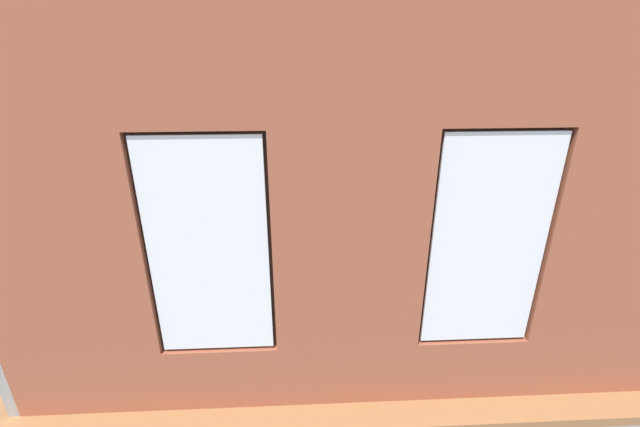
{
  "coord_description": "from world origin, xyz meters",
  "views": [
    {
      "loc": [
        0.4,
        5.62,
        3.23
      ],
      "look_at": [
        0.13,
        0.4,
        0.99
      ],
      "focal_mm": 24.0,
      "sensor_mm": 36.0,
      "label": 1
    }
  ],
  "objects_px": {
    "potted_plant_foreground_right": "(187,179)",
    "candle_jar": "(297,228)",
    "potted_plant_near_tv": "(142,285)",
    "coffee_table": "(297,235)",
    "couch_by_window": "(280,327)",
    "remote_silver": "(323,226)",
    "tv_flatscreen": "(122,230)",
    "cup_ceramic": "(286,227)",
    "table_plant_small": "(305,229)",
    "media_console": "(130,268)",
    "potted_plant_corner_far_left": "(578,311)",
    "couch_left": "(488,242)",
    "potted_plant_corner_near_left": "(456,164)"
  },
  "relations": [
    {
      "from": "potted_plant_foreground_right",
      "to": "couch_by_window",
      "type": "bearing_deg",
      "value": 115.39
    },
    {
      "from": "potted_plant_foreground_right",
      "to": "coffee_table",
      "type": "bearing_deg",
      "value": 139.59
    },
    {
      "from": "potted_plant_foreground_right",
      "to": "candle_jar",
      "type": "bearing_deg",
      "value": 139.59
    },
    {
      "from": "couch_by_window",
      "to": "potted_plant_foreground_right",
      "type": "height_order",
      "value": "potted_plant_foreground_right"
    },
    {
      "from": "couch_by_window",
      "to": "remote_silver",
      "type": "bearing_deg",
      "value": -104.66
    },
    {
      "from": "couch_by_window",
      "to": "coffee_table",
      "type": "bearing_deg",
      "value": -95.19
    },
    {
      "from": "remote_silver",
      "to": "media_console",
      "type": "height_order",
      "value": "media_console"
    },
    {
      "from": "media_console",
      "to": "potted_plant_corner_far_left",
      "type": "xyz_separation_m",
      "value": [
        -5.27,
        1.58,
        0.25
      ]
    },
    {
      "from": "table_plant_small",
      "to": "potted_plant_corner_near_left",
      "type": "xyz_separation_m",
      "value": [
        -2.87,
        -1.86,
        0.39
      ]
    },
    {
      "from": "remote_silver",
      "to": "cup_ceramic",
      "type": "bearing_deg",
      "value": 154.51
    },
    {
      "from": "candle_jar",
      "to": "tv_flatscreen",
      "type": "relative_size",
      "value": 0.1
    },
    {
      "from": "couch_left",
      "to": "tv_flatscreen",
      "type": "relative_size",
      "value": 2.06
    },
    {
      "from": "tv_flatscreen",
      "to": "potted_plant_corner_far_left",
      "type": "distance_m",
      "value": 5.51
    },
    {
      "from": "media_console",
      "to": "tv_flatscreen",
      "type": "bearing_deg",
      "value": -90.0
    },
    {
      "from": "remote_silver",
      "to": "tv_flatscreen",
      "type": "relative_size",
      "value": 0.17
    },
    {
      "from": "remote_silver",
      "to": "couch_left",
      "type": "bearing_deg",
      "value": -38.97
    },
    {
      "from": "couch_left",
      "to": "remote_silver",
      "type": "xyz_separation_m",
      "value": [
        2.43,
        -0.41,
        0.13
      ]
    },
    {
      "from": "coffee_table",
      "to": "table_plant_small",
      "type": "height_order",
      "value": "table_plant_small"
    },
    {
      "from": "cup_ceramic",
      "to": "potted_plant_corner_near_left",
      "type": "height_order",
      "value": "potted_plant_corner_near_left"
    },
    {
      "from": "tv_flatscreen",
      "to": "potted_plant_corner_far_left",
      "type": "xyz_separation_m",
      "value": [
        -5.27,
        1.58,
        -0.33
      ]
    },
    {
      "from": "cup_ceramic",
      "to": "potted_plant_near_tv",
      "type": "relative_size",
      "value": 0.06
    },
    {
      "from": "tv_flatscreen",
      "to": "cup_ceramic",
      "type": "bearing_deg",
      "value": -161.33
    },
    {
      "from": "couch_left",
      "to": "remote_silver",
      "type": "bearing_deg",
      "value": -98.11
    },
    {
      "from": "couch_by_window",
      "to": "candle_jar",
      "type": "relative_size",
      "value": 17.91
    },
    {
      "from": "candle_jar",
      "to": "potted_plant_foreground_right",
      "type": "xyz_separation_m",
      "value": [
        1.99,
        -1.69,
        0.24
      ]
    },
    {
      "from": "couch_by_window",
      "to": "couch_left",
      "type": "height_order",
      "value": "same"
    },
    {
      "from": "potted_plant_near_tv",
      "to": "potted_plant_foreground_right",
      "type": "relative_size",
      "value": 0.92
    },
    {
      "from": "coffee_table",
      "to": "cup_ceramic",
      "type": "xyz_separation_m",
      "value": [
        0.18,
        -0.1,
        0.09
      ]
    },
    {
      "from": "table_plant_small",
      "to": "potted_plant_foreground_right",
      "type": "relative_size",
      "value": 0.12
    },
    {
      "from": "cup_ceramic",
      "to": "candle_jar",
      "type": "xyz_separation_m",
      "value": [
        -0.18,
        0.1,
        0.01
      ]
    },
    {
      "from": "potted_plant_near_tv",
      "to": "potted_plant_corner_far_left",
      "type": "distance_m",
      "value": 4.76
    },
    {
      "from": "potted_plant_foreground_right",
      "to": "potted_plant_corner_far_left",
      "type": "xyz_separation_m",
      "value": [
        -4.97,
        3.89,
        -0.24
      ]
    },
    {
      "from": "coffee_table",
      "to": "remote_silver",
      "type": "xyz_separation_m",
      "value": [
        -0.39,
        -0.14,
        0.06
      ]
    },
    {
      "from": "candle_jar",
      "to": "potted_plant_near_tv",
      "type": "bearing_deg",
      "value": 42.74
    },
    {
      "from": "candle_jar",
      "to": "potted_plant_corner_far_left",
      "type": "bearing_deg",
      "value": 143.56
    },
    {
      "from": "couch_by_window",
      "to": "potted_plant_near_tv",
      "type": "bearing_deg",
      "value": -17.13
    },
    {
      "from": "couch_by_window",
      "to": "potted_plant_corner_far_left",
      "type": "bearing_deg",
      "value": 178.2
    },
    {
      "from": "remote_silver",
      "to": "potted_plant_corner_far_left",
      "type": "height_order",
      "value": "potted_plant_corner_far_left"
    },
    {
      "from": "remote_silver",
      "to": "potted_plant_near_tv",
      "type": "height_order",
      "value": "potted_plant_near_tv"
    },
    {
      "from": "couch_by_window",
      "to": "potted_plant_corner_far_left",
      "type": "relative_size",
      "value": 1.31
    },
    {
      "from": "potted_plant_foreground_right",
      "to": "tv_flatscreen",
      "type": "bearing_deg",
      "value": 82.62
    },
    {
      "from": "candle_jar",
      "to": "potted_plant_near_tv",
      "type": "xyz_separation_m",
      "value": [
        1.75,
        1.62,
        0.1
      ]
    },
    {
      "from": "coffee_table",
      "to": "potted_plant_corner_near_left",
      "type": "xyz_separation_m",
      "value": [
        -2.98,
        -1.74,
        0.54
      ]
    },
    {
      "from": "potted_plant_foreground_right",
      "to": "potted_plant_corner_far_left",
      "type": "bearing_deg",
      "value": 141.92
    },
    {
      "from": "potted_plant_corner_far_left",
      "to": "potted_plant_foreground_right",
      "type": "bearing_deg",
      "value": -38.08
    },
    {
      "from": "coffee_table",
      "to": "remote_silver",
      "type": "distance_m",
      "value": 0.42
    },
    {
      "from": "candle_jar",
      "to": "media_console",
      "type": "xyz_separation_m",
      "value": [
        2.29,
        0.62,
        -0.25
      ]
    },
    {
      "from": "couch_by_window",
      "to": "coffee_table",
      "type": "xyz_separation_m",
      "value": [
        -0.19,
        -2.1,
        0.06
      ]
    },
    {
      "from": "tv_flatscreen",
      "to": "potted_plant_near_tv",
      "type": "xyz_separation_m",
      "value": [
        -0.54,
        1.0,
        -0.23
      ]
    },
    {
      "from": "potted_plant_near_tv",
      "to": "coffee_table",
      "type": "bearing_deg",
      "value": -137.26
    }
  ]
}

